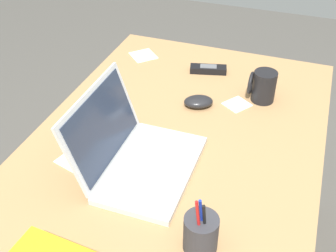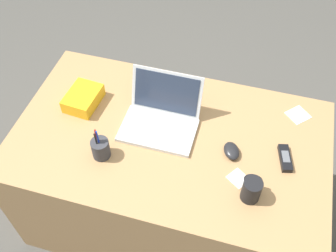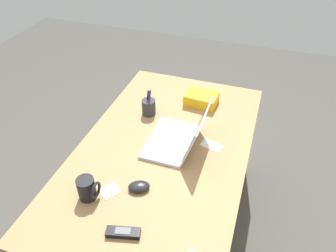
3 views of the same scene
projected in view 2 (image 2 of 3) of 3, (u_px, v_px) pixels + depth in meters
ground_plane at (169, 210)px, 2.34m from camera, size 6.00×6.00×0.00m
desk at (170, 178)px, 2.06m from camera, size 1.44×0.85×0.71m
laptop at (161, 118)px, 1.80m from camera, size 0.34×0.29×0.22m
computer_mouse at (232, 151)px, 1.72m from camera, size 0.10×0.12×0.04m
coffee_mug_white at (252, 189)px, 1.55m from camera, size 0.08×0.09×0.11m
cordless_phone at (285, 158)px, 1.70m from camera, size 0.08×0.14×0.03m
pen_holder at (101, 148)px, 1.69m from camera, size 0.08×0.08×0.16m
snack_bag at (83, 98)px, 1.89m from camera, size 0.16×0.20×0.07m
paper_note_near_laptop at (298, 115)px, 1.87m from camera, size 0.13×0.13×0.00m
paper_note_left at (238, 178)px, 1.65m from camera, size 0.10×0.10×0.00m
paper_note_right at (162, 97)px, 1.95m from camera, size 0.09×0.12×0.00m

